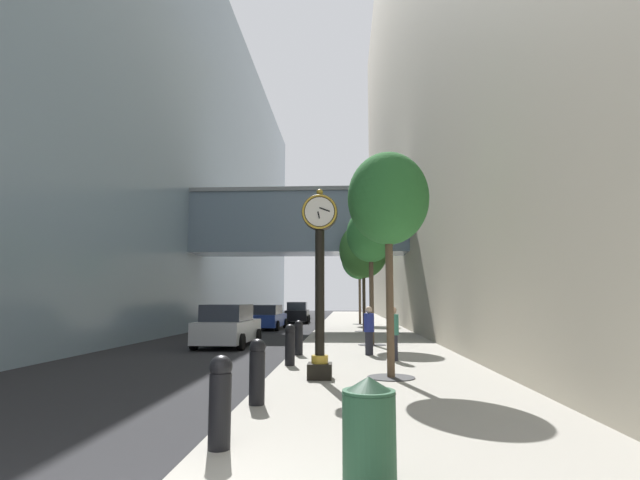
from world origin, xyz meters
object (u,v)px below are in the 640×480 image
(bollard_second, at_px, (257,370))
(bollard_fourth, at_px, (290,344))
(bollard_nearest, at_px, (220,399))
(car_black_near, at_px, (297,313))
(street_clock, at_px, (320,273))
(pedestrian_walking, at_px, (369,329))
(trash_bin, at_px, (369,431))
(pedestrian_by_clock, at_px, (393,332))
(car_blue_far, at_px, (267,317))
(bollard_fifth, at_px, (299,337))
(street_tree_far, at_px, (359,259))
(street_tree_mid_far, at_px, (363,251))
(street_tree_near, at_px, (388,200))
(car_silver_mid, at_px, (228,326))
(street_tree_mid_near, at_px, (371,235))

(bollard_second, bearing_deg, bollard_fourth, 90.00)
(bollard_nearest, height_order, car_black_near, car_black_near)
(street_clock, relative_size, pedestrian_walking, 2.81)
(street_clock, bearing_deg, car_black_near, 96.63)
(trash_bin, bearing_deg, bollard_fourth, 101.46)
(pedestrian_by_clock, relative_size, car_blue_far, 0.33)
(bollard_nearest, relative_size, bollard_fifth, 1.00)
(car_black_near, bearing_deg, pedestrian_by_clock, -78.20)
(street_clock, distance_m, street_tree_far, 24.80)
(bollard_fifth, bearing_deg, car_black_near, 95.74)
(trash_bin, bearing_deg, street_clock, 97.24)
(street_tree_mid_far, distance_m, car_black_near, 14.39)
(street_clock, relative_size, car_blue_far, 0.93)
(street_tree_near, xyz_separation_m, car_blue_far, (-6.14, 20.19, -3.54))
(street_tree_near, bearing_deg, car_silver_mid, 124.50)
(car_blue_far, bearing_deg, bollard_nearest, -82.12)
(bollard_second, relative_size, car_blue_far, 0.24)
(bollard_nearest, relative_size, street_tree_near, 0.21)
(bollard_nearest, distance_m, bollard_second, 2.50)
(street_tree_near, relative_size, pedestrian_by_clock, 3.37)
(bollard_second, height_order, street_tree_far, street_tree_far)
(bollard_fifth, bearing_deg, street_tree_near, -60.13)
(bollard_fourth, distance_m, street_tree_mid_near, 7.67)
(street_tree_near, xyz_separation_m, pedestrian_by_clock, (0.37, 3.19, -3.34))
(street_tree_mid_far, xyz_separation_m, car_silver_mid, (-5.92, -7.65, -3.89))
(street_tree_mid_near, bearing_deg, car_blue_far, 116.98)
(street_tree_near, bearing_deg, trash_bin, -96.97)
(street_tree_mid_near, xyz_separation_m, pedestrian_by_clock, (0.37, -4.94, -3.55))
(bollard_second, height_order, bollard_fifth, same)
(street_tree_near, relative_size, car_silver_mid, 1.21)
(bollard_fourth, height_order, pedestrian_walking, pedestrian_walking)
(street_clock, height_order, street_tree_mid_far, street_tree_mid_far)
(street_tree_mid_near, bearing_deg, pedestrian_walking, -94.58)
(street_tree_far, height_order, car_silver_mid, street_tree_far)
(street_clock, distance_m, car_silver_mid, 9.99)
(pedestrian_walking, bearing_deg, street_tree_mid_near, 85.42)
(car_black_near, bearing_deg, car_silver_mid, -92.40)
(street_tree_far, distance_m, pedestrian_by_clock, 21.57)
(bollard_nearest, distance_m, street_tree_mid_near, 14.41)
(bollard_fourth, bearing_deg, bollard_fifth, 90.00)
(pedestrian_by_clock, distance_m, car_black_near, 26.52)
(street_clock, relative_size, bollard_second, 3.96)
(bollard_fourth, xyz_separation_m, street_tree_far, (2.58, 22.40, 4.21))
(bollard_fourth, distance_m, car_blue_far, 18.55)
(bollard_second, bearing_deg, car_black_near, 94.41)
(car_black_near, bearing_deg, street_tree_mid_near, -76.47)
(bollard_nearest, bearing_deg, pedestrian_by_clock, 71.33)
(street_tree_far, xyz_separation_m, trash_bin, (-0.82, -31.08, -4.26))
(pedestrian_walking, distance_m, pedestrian_by_clock, 1.56)
(car_black_near, bearing_deg, street_clock, -83.37)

